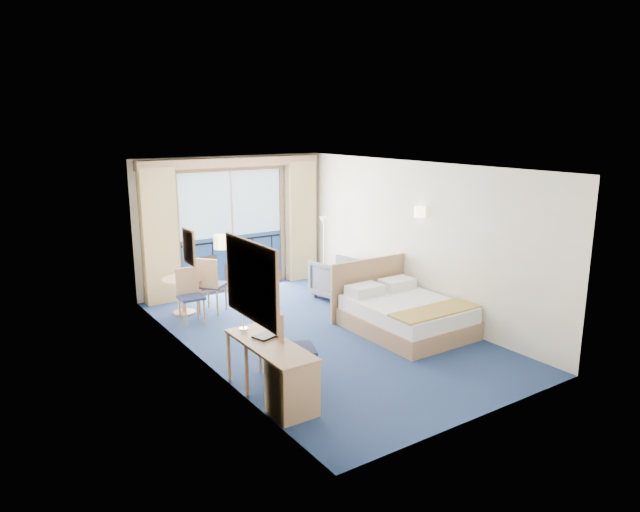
{
  "coord_description": "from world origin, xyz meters",
  "views": [
    {
      "loc": [
        -4.85,
        -7.23,
        3.33
      ],
      "look_at": [
        0.12,
        0.2,
        1.24
      ],
      "focal_mm": 32.0,
      "sensor_mm": 36.0,
      "label": 1
    }
  ],
  "objects": [
    {
      "name": "phone",
      "position": [
        1.75,
        0.82,
        0.56
      ],
      "size": [
        0.21,
        0.18,
        0.08
      ],
      "primitive_type": "cube",
      "rotation": [
        0.0,
        0.0,
        -0.22
      ],
      "color": "white",
      "rests_on": "nightstand"
    },
    {
      "name": "floor",
      "position": [
        0.0,
        0.0,
        0.0
      ],
      "size": [
        6.5,
        6.5,
        0.0
      ],
      "primitive_type": "plane",
      "color": "navy",
      "rests_on": "ground"
    },
    {
      "name": "bed",
      "position": [
        1.23,
        -0.63,
        0.29
      ],
      "size": [
        1.65,
        1.96,
        1.04
      ],
      "color": "tan",
      "rests_on": "ground"
    },
    {
      "name": "balcony_door",
      "position": [
        -0.01,
        3.22,
        1.14
      ],
      "size": [
        2.36,
        0.03,
        2.52
      ],
      "color": "navy",
      "rests_on": "room_walls"
    },
    {
      "name": "mirror",
      "position": [
        -1.97,
        -1.5,
        1.55
      ],
      "size": [
        0.05,
        1.25,
        0.95
      ],
      "color": "tan",
      "rests_on": "room_walls"
    },
    {
      "name": "desk_lamp",
      "position": [
        -1.8,
        -0.89,
        1.02
      ],
      "size": [
        0.11,
        0.11,
        0.42
      ],
      "color": "silver",
      "rests_on": "desk"
    },
    {
      "name": "room_walls",
      "position": [
        0.0,
        0.0,
        1.78
      ],
      "size": [
        4.04,
        6.54,
        2.72
      ],
      "color": "beige",
      "rests_on": "ground"
    },
    {
      "name": "desk",
      "position": [
        -1.73,
        -1.88,
        0.39
      ],
      "size": [
        0.52,
        1.51,
        0.71
      ],
      "color": "tan",
      "rests_on": "ground"
    },
    {
      "name": "desk_chair",
      "position": [
        -1.4,
        -1.37,
        0.6
      ],
      "size": [
        0.6,
        0.6,
        1.07
      ],
      "rotation": [
        0.0,
        0.0,
        1.21
      ],
      "color": "#1E2548",
      "rests_on": "ground"
    },
    {
      "name": "sconce_left",
      "position": [
        -1.94,
        -0.6,
        1.85
      ],
      "size": [
        0.18,
        0.18,
        0.18
      ],
      "primitive_type": "cylinder",
      "color": "beige",
      "rests_on": "room_walls"
    },
    {
      "name": "wall_print",
      "position": [
        -1.97,
        0.45,
        1.6
      ],
      "size": [
        0.04,
        0.42,
        0.52
      ],
      "color": "tan",
      "rests_on": "room_walls"
    },
    {
      "name": "curtain_left",
      "position": [
        -1.55,
        3.07,
        1.28
      ],
      "size": [
        0.65,
        0.22,
        2.55
      ],
      "primitive_type": "cube",
      "color": "tan",
      "rests_on": "room_walls"
    },
    {
      "name": "curtain_right",
      "position": [
        1.55,
        3.07,
        1.28
      ],
      "size": [
        0.65,
        0.22,
        2.55
      ],
      "primitive_type": "cube",
      "color": "tan",
      "rests_on": "room_walls"
    },
    {
      "name": "round_table",
      "position": [
        -1.46,
        2.23,
        0.49
      ],
      "size": [
        0.72,
        0.72,
        0.65
      ],
      "color": "tan",
      "rests_on": "ground"
    },
    {
      "name": "folder",
      "position": [
        -1.66,
        -1.25,
        0.72
      ],
      "size": [
        0.34,
        0.29,
        0.03
      ],
      "primitive_type": "cube",
      "rotation": [
        0.0,
        0.0,
        0.27
      ],
      "color": "black",
      "rests_on": "desk"
    },
    {
      "name": "table_chair_a",
      "position": [
        -1.05,
        1.99,
        0.58
      ],
      "size": [
        0.62,
        0.62,
        1.02
      ],
      "rotation": [
        0.0,
        0.0,
        2.27
      ],
      "color": "#1E2548",
      "rests_on": "ground"
    },
    {
      "name": "floor_lamp",
      "position": [
        1.62,
        2.28,
        1.11
      ],
      "size": [
        0.2,
        0.2,
        1.46
      ],
      "color": "silver",
      "rests_on": "ground"
    },
    {
      "name": "armchair",
      "position": [
        1.37,
        1.47,
        0.38
      ],
      "size": [
        0.95,
        0.97,
        0.77
      ],
      "primitive_type": "imported",
      "rotation": [
        0.0,
        0.0,
        3.31
      ],
      "color": "#474B56",
      "rests_on": "ground"
    },
    {
      "name": "nightstand",
      "position": [
        1.78,
        0.86,
        0.26
      ],
      "size": [
        0.39,
        0.37,
        0.52
      ],
      "primitive_type": "cube",
      "color": "tan",
      "rests_on": "ground"
    },
    {
      "name": "pelmet",
      "position": [
        0.0,
        3.1,
        2.58
      ],
      "size": [
        3.8,
        0.25,
        0.18
      ],
      "primitive_type": "cube",
      "color": "tan",
      "rests_on": "room_walls"
    },
    {
      "name": "table_chair_b",
      "position": [
        -1.52,
        1.76,
        0.52
      ],
      "size": [
        0.42,
        0.42,
        0.93
      ],
      "rotation": [
        0.0,
        0.0,
        -0.04
      ],
      "color": "#1E2548",
      "rests_on": "ground"
    },
    {
      "name": "sconce_right",
      "position": [
        1.94,
        -0.15,
        1.85
      ],
      "size": [
        0.18,
        0.18,
        0.18
      ],
      "primitive_type": "cylinder",
      "color": "beige",
      "rests_on": "room_walls"
    }
  ]
}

